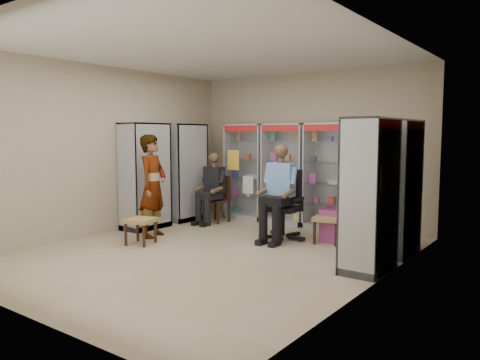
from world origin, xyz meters
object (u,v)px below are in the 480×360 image
Objects in this scene: cabinet_left_far at (185,172)px; cabinet_back_mid at (286,174)px; cabinet_left_near at (145,176)px; standing_man at (153,186)px; cabinet_back_left at (247,172)px; cabinet_right_far at (397,187)px; office_chair at (283,205)px; cabinet_back_right at (329,176)px; woven_stool_a at (328,230)px; pink_trunk at (339,225)px; woven_stool_b at (141,231)px; cabinet_right_near at (370,195)px; wooden_chair at (216,199)px; seated_shopkeeper at (281,196)px.

cabinet_back_mid is at bearing 116.32° from cabinet_left_far.
standing_man is at bearing 57.04° from cabinet_left_near.
cabinet_back_left and cabinet_right_far have the same top height.
cabinet_back_left is at bearing 155.39° from cabinet_left_near.
office_chair is (2.60, -0.37, -0.40)m from cabinet_left_far.
cabinet_back_right is 1.45m from woven_stool_a.
cabinet_back_left is at bearing 135.00° from cabinet_left_far.
pink_trunk is 3.30m from woven_stool_b.
cabinet_left_far is at bearing -153.68° from cabinet_back_mid.
cabinet_right_near is at bearing 87.43° from cabinet_left_near.
cabinet_back_right is at bearing 36.16° from cabinet_right_near.
cabinet_back_right is 1.00× the size of cabinet_left_near.
cabinet_right_near is (1.63, -2.23, 0.00)m from cabinet_back_right.
cabinet_back_mid is at bearing 143.11° from woven_stool_a.
woven_stool_a is at bearing 44.58° from cabinet_right_near.
woven_stool_a is at bearing -64.79° from cabinet_back_right.
pink_trunk is 1.27× the size of woven_stool_a.
cabinet_back_left reaches higher than wooden_chair.
cabinet_back_right is 3.63m from woven_stool_b.
cabinet_right_near is 1.00× the size of cabinet_left_near.
pink_trunk is at bearing 77.22° from woven_stool_a.
cabinet_back_right is 2.76m from cabinet_right_near.
cabinet_back_right is 1.32× the size of seated_shopkeeper.
cabinet_back_mid is at bearing 0.00° from cabinet_back_left.
cabinet_left_near is (-2.83, -2.03, 0.00)m from cabinet_back_right.
standing_man is at bearing -131.39° from cabinet_back_right.
cabinet_right_far reaches higher than woven_stool_a.
cabinet_back_mid reaches higher than woven_stool_b.
cabinet_back_right is 1.24m from pink_trunk.
cabinet_left_near is 1.68× the size of office_chair.
cabinet_back_mid is at bearing 114.29° from office_chair.
cabinet_left_near is (-4.46, 0.20, 0.00)m from cabinet_right_near.
cabinet_left_far is (-0.93, -0.93, 0.00)m from cabinet_back_left.
cabinet_back_left is at bearing -23.50° from standing_man.
cabinet_right_near is (0.00, -1.10, 0.00)m from cabinet_right_far.
wooden_chair is 2.74m from pink_trunk.
seated_shopkeeper reaches higher than pink_trunk.
wooden_chair is at bearing 68.36° from cabinet_right_near.
woven_stool_b is at bearing -122.77° from cabinet_back_right.
woven_stool_b is (0.91, -2.05, -0.79)m from cabinet_left_far.
seated_shopkeeper is at bearing 64.70° from cabinet_right_near.
cabinet_right_far is 4.46m from cabinet_left_far.
cabinet_back_mid is 2.10m from cabinet_left_far.
office_chair is (1.92, -0.57, 0.13)m from wooden_chair.
standing_man is (-0.27, -2.46, -0.11)m from cabinet_back_left.
woven_stool_b is at bearing -107.98° from cabinet_back_mid.
woven_stool_a is (2.42, -1.10, -0.78)m from cabinet_back_left.
standing_man is (-1.22, -2.46, -0.11)m from cabinet_back_mid.
cabinet_right_far is 1.00× the size of cabinet_right_near.
wooden_chair is at bearing -108.90° from cabinet_back_left.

